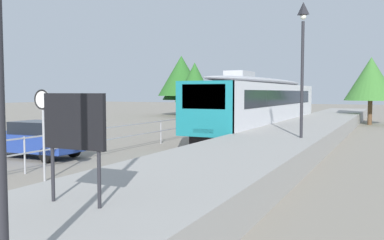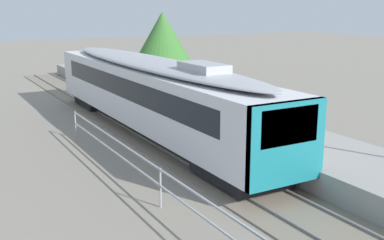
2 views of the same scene
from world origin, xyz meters
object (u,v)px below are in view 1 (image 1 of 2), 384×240
at_px(platform_lamp_mid_platform, 303,44).
at_px(platform_notice_board, 74,125).
at_px(commuter_train, 263,101).
at_px(speed_limit_sign, 43,112).
at_px(parked_hatchback_blue, 36,139).

xyz_separation_m(platform_lamp_mid_platform, platform_notice_board, (-1.32, -11.59, -2.44)).
distance_m(commuter_train, speed_limit_sign, 17.49).
bearing_deg(platform_notice_board, parked_hatchback_blue, 139.51).
relative_size(commuter_train, platform_notice_board, 10.86).
height_order(platform_notice_board, parked_hatchback_blue, platform_notice_board).
relative_size(platform_notice_board, parked_hatchback_blue, 0.44).
bearing_deg(commuter_train, platform_lamp_mid_platform, -66.04).
xyz_separation_m(speed_limit_sign, parked_hatchback_blue, (-3.71, 3.25, -1.33)).
bearing_deg(commuter_train, parked_hatchback_blue, -111.40).
bearing_deg(platform_notice_board, commuter_train, 98.17).
bearing_deg(platform_notice_board, platform_lamp_mid_platform, 83.48).
bearing_deg(parked_hatchback_blue, commuter_train, 68.60).
distance_m(platform_lamp_mid_platform, platform_notice_board, 11.92).
distance_m(platform_notice_board, parked_hatchback_blue, 11.44).
relative_size(commuter_train, speed_limit_sign, 6.97).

